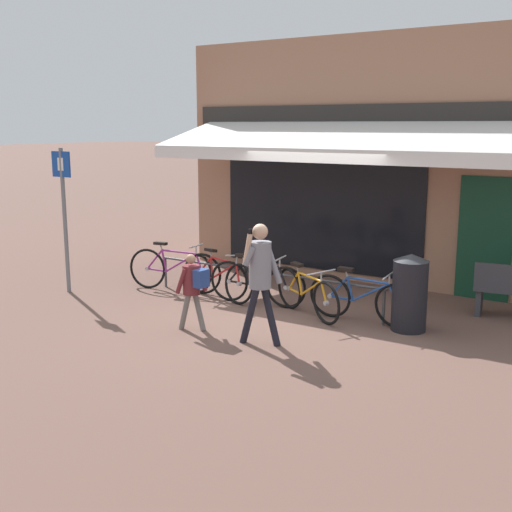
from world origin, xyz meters
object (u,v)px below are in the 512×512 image
bicycle_blue (362,299)px  pedestrian_child (193,283)px  bicycle_orange (307,294)px  parking_sign (64,205)px  bicycle_red (218,277)px  bicycle_purple (174,270)px  pedestrian_adult (260,270)px  bicycle_black (257,282)px  litter_bin (410,292)px

bicycle_blue → pedestrian_child: size_ratio=1.56×
bicycle_orange → parking_sign: (-4.29, -1.00, 1.19)m
bicycle_orange → parking_sign: 4.56m
bicycle_red → parking_sign: 2.98m
pedestrian_child → bicycle_purple: bearing=-39.0°
bicycle_blue → pedestrian_adult: pedestrian_adult is taller
bicycle_orange → bicycle_black: bearing=-160.5°
bicycle_orange → bicycle_blue: bearing=35.8°
bicycle_purple → bicycle_orange: bearing=-13.1°
bicycle_black → parking_sign: (-3.28, -1.14, 1.18)m
pedestrian_child → parking_sign: size_ratio=0.45×
bicycle_purple → litter_bin: bearing=-10.1°
pedestrian_child → pedestrian_adult: bearing=-175.1°
bicycle_orange → litter_bin: litter_bin is taller
bicycle_red → pedestrian_adult: bearing=-27.8°
pedestrian_adult → litter_bin: pedestrian_adult is taller
bicycle_purple → bicycle_blue: 3.61m
bicycle_purple → bicycle_orange: size_ratio=1.19×
parking_sign → bicycle_orange: bearing=13.1°
pedestrian_adult → bicycle_purple: bearing=-25.4°
bicycle_red → pedestrian_adult: size_ratio=1.03×
bicycle_black → parking_sign: 3.66m
litter_bin → parking_sign: size_ratio=0.44×
parking_sign → pedestrian_adult: bearing=-6.5°
parking_sign → bicycle_blue: bearing=12.4°
bicycle_red → litter_bin: 3.39m
pedestrian_child → bicycle_blue: bearing=-135.0°
bicycle_purple → bicycle_orange: (2.74, -0.08, -0.03)m
pedestrian_adult → parking_sign: (-4.38, 0.50, 0.52)m
bicycle_blue → litter_bin: size_ratio=1.57×
bicycle_orange → pedestrian_child: pedestrian_child is taller
bicycle_purple → pedestrian_adult: pedestrian_adult is taller
bicycle_orange → pedestrian_adult: bearing=-59.3°
litter_bin → bicycle_red: bearing=-179.1°
parking_sign → litter_bin: bearing=11.4°
bicycle_purple → pedestrian_adult: size_ratio=1.09×
bicycle_black → litter_bin: bearing=-7.2°
bicycle_orange → litter_bin: (1.58, 0.19, 0.21)m
litter_bin → parking_sign: (-5.87, -1.19, 0.99)m
pedestrian_child → litter_bin: (2.62, 1.70, -0.14)m
bicycle_red → bicycle_orange: size_ratio=1.14×
bicycle_purple → pedestrian_adult: bearing=-40.7°
bicycle_purple → litter_bin: (4.32, 0.11, 0.17)m
litter_bin → bicycle_blue: bearing=-175.8°
bicycle_purple → bicycle_red: size_ratio=1.05×
bicycle_black → parking_sign: parking_sign is taller
bicycle_purple → bicycle_blue: size_ratio=1.03×
bicycle_red → pedestrian_child: 1.84m
bicycle_black → bicycle_orange: bicycle_black is taller
bicycle_red → pedestrian_child: size_ratio=1.52×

